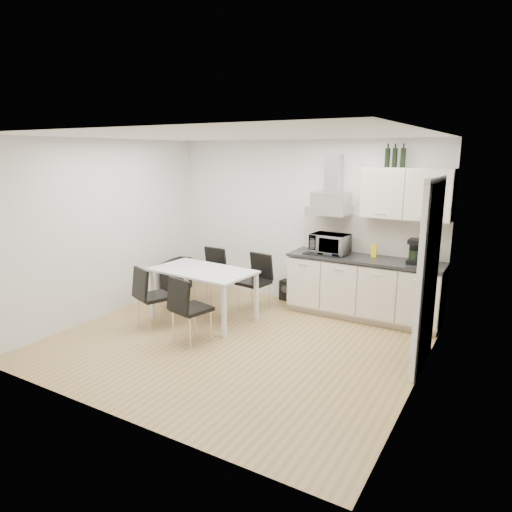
{
  "coord_description": "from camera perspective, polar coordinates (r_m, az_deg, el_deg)",
  "views": [
    {
      "loc": [
        3.02,
        -4.63,
        2.41
      ],
      "look_at": [
        0.14,
        0.31,
        1.1
      ],
      "focal_mm": 32.0,
      "sensor_mm": 36.0,
      "label": 1
    }
  ],
  "objects": [
    {
      "name": "ground",
      "position": [
        6.03,
        -2.65,
        -10.67
      ],
      "size": [
        4.5,
        4.5,
        0.0
      ],
      "primitive_type": "plane",
      "color": "tan",
      "rests_on": "ground"
    },
    {
      "name": "wall_back",
      "position": [
        7.37,
        5.73,
        4.17
      ],
      "size": [
        4.5,
        0.1,
        2.6
      ],
      "primitive_type": "cube",
      "color": "silver",
      "rests_on": "ground"
    },
    {
      "name": "wall_front",
      "position": [
        4.16,
        -18.0,
        -3.22
      ],
      "size": [
        4.5,
        0.1,
        2.6
      ],
      "primitive_type": "cube",
      "color": "silver",
      "rests_on": "ground"
    },
    {
      "name": "wall_left",
      "position": [
        7.1,
        -18.22,
        3.26
      ],
      "size": [
        0.1,
        4.0,
        2.6
      ],
      "primitive_type": "cube",
      "color": "silver",
      "rests_on": "ground"
    },
    {
      "name": "wall_right",
      "position": [
        4.82,
        20.24,
        -1.21
      ],
      "size": [
        0.1,
        4.0,
        2.6
      ],
      "primitive_type": "cube",
      "color": "silver",
      "rests_on": "ground"
    },
    {
      "name": "ceiling",
      "position": [
        5.53,
        -2.94,
        14.85
      ],
      "size": [
        4.5,
        4.5,
        0.0
      ],
      "primitive_type": "plane",
      "color": "white",
      "rests_on": "wall_back"
    },
    {
      "name": "doorway",
      "position": [
        5.42,
        20.68,
        -2.49
      ],
      "size": [
        0.08,
        1.04,
        2.1
      ],
      "primitive_type": "cube",
      "color": "white",
      "rests_on": "ground"
    },
    {
      "name": "kitchenette",
      "position": [
        6.81,
        13.81,
        -0.9
      ],
      "size": [
        2.22,
        0.64,
        2.52
      ],
      "color": "beige",
      "rests_on": "ground"
    },
    {
      "name": "dining_table",
      "position": [
        6.65,
        -6.68,
        -2.33
      ],
      "size": [
        1.53,
        0.95,
        0.75
      ],
      "rotation": [
        0.0,
        0.0,
        -0.08
      ],
      "color": "white",
      "rests_on": "ground"
    },
    {
      "name": "chair_far_left",
      "position": [
        7.46,
        -5.94,
        -2.49
      ],
      "size": [
        0.45,
        0.51,
        0.88
      ],
      "primitive_type": null,
      "rotation": [
        0.0,
        0.0,
        3.11
      ],
      "color": "black",
      "rests_on": "ground"
    },
    {
      "name": "chair_far_right",
      "position": [
        7.01,
        -0.29,
        -3.42
      ],
      "size": [
        0.5,
        0.55,
        0.88
      ],
      "primitive_type": null,
      "rotation": [
        0.0,
        0.0,
        3.01
      ],
      "color": "black",
      "rests_on": "ground"
    },
    {
      "name": "chair_near_left",
      "position": [
        6.5,
        -12.56,
        -5.07
      ],
      "size": [
        0.59,
        0.63,
        0.88
      ],
      "primitive_type": null,
      "rotation": [
        0.0,
        0.0,
        -0.37
      ],
      "color": "black",
      "rests_on": "ground"
    },
    {
      "name": "chair_near_right",
      "position": [
        5.93,
        -8.03,
        -6.65
      ],
      "size": [
        0.54,
        0.59,
        0.88
      ],
      "primitive_type": null,
      "rotation": [
        0.0,
        0.0,
        -0.23
      ],
      "color": "black",
      "rests_on": "ground"
    },
    {
      "name": "guitar_amp",
      "position": [
        8.15,
        -9.92,
        -2.47
      ],
      "size": [
        0.42,
        0.71,
        0.56
      ],
      "rotation": [
        0.0,
        0.0,
        0.21
      ],
      "color": "black",
      "rests_on": "ground"
    },
    {
      "name": "floor_speaker",
      "position": [
        7.62,
        3.88,
        -4.26
      ],
      "size": [
        0.22,
        0.2,
        0.33
      ],
      "primitive_type": "cube",
      "rotation": [
        0.0,
        0.0,
        -0.12
      ],
      "color": "black",
      "rests_on": "ground"
    }
  ]
}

